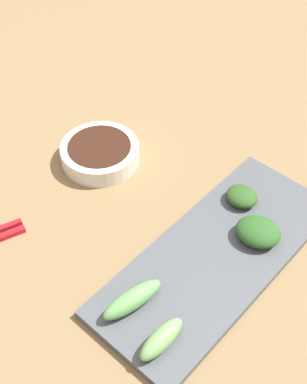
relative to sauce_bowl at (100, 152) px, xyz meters
name	(u,v)px	position (x,y,z in m)	size (l,w,h in m)	color
tabletop	(166,222)	(0.16, -0.02, -0.03)	(2.10, 2.10, 0.02)	olive
sauce_bowl	(100,152)	(0.00, 0.00, 0.00)	(0.13, 0.13, 0.03)	silver
serving_plate	(216,256)	(0.26, -0.03, -0.01)	(0.16, 0.39, 0.01)	#4A4F54
broccoli_leafy_0	(242,196)	(0.23, 0.07, 0.01)	(0.05, 0.04, 0.02)	#2A501E
broccoli_stalk_1	(132,300)	(0.23, -0.17, 0.01)	(0.03, 0.09, 0.03)	#5F9E54
broccoli_stalk_2	(161,339)	(0.30, -0.18, 0.01)	(0.03, 0.07, 0.03)	#6D9F5B
broccoli_leafy_3	(258,232)	(0.29, 0.03, 0.01)	(0.06, 0.05, 0.03)	#285622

